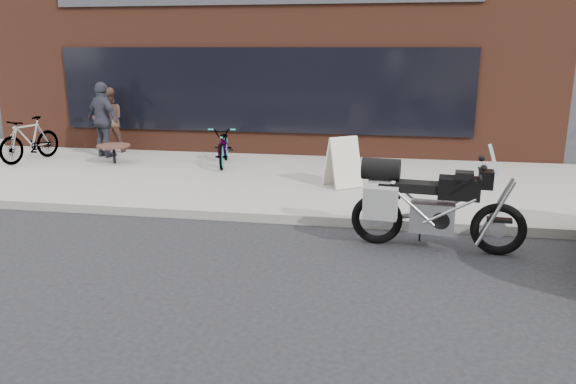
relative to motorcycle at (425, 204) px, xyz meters
name	(u,v)px	position (x,y,z in m)	size (l,w,h in m)	color
ground	(258,364)	(-1.59, -3.27, -0.64)	(120.00, 120.00, 0.00)	black
near_sidewalk	(334,178)	(-1.59, 3.73, -0.56)	(44.00, 6.00, 0.15)	gray
storefront	(294,62)	(-3.59, 10.71, 1.61)	(14.00, 10.07, 4.50)	#52271A
motorcycle	(425,204)	(0.00, 0.00, 0.00)	(2.34, 0.75, 1.48)	black
bicycle_front	(224,145)	(-4.09, 4.31, -0.05)	(0.58, 1.67, 0.88)	gray
bicycle_rear	(29,139)	(-8.62, 3.97, 0.01)	(0.47, 1.67, 1.00)	gray
sandwich_sign	(343,162)	(-1.34, 2.80, -0.02)	(0.79, 0.78, 0.94)	beige
cafe_table	(113,146)	(-6.59, 4.04, -0.10)	(0.74, 0.74, 0.42)	black
cafe_patron_left	(108,120)	(-7.34, 5.33, 0.31)	(0.78, 0.61, 1.60)	brown
cafe_patron_right	(103,120)	(-7.16, 4.74, 0.40)	(1.04, 0.43, 1.77)	#333341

